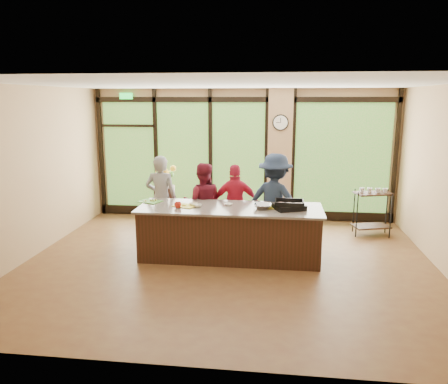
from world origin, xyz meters
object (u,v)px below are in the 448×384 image
(cook_left, at_px, (161,198))
(bar_cart, at_px, (372,207))
(flower_stand, at_px, (165,206))
(roasting_pan, at_px, (289,207))
(island_base, at_px, (230,233))
(cook_right, at_px, (275,201))

(cook_left, relative_size, bar_cart, 1.71)
(bar_cart, bearing_deg, flower_stand, 161.22)
(roasting_pan, bearing_deg, cook_left, 137.56)
(cook_left, distance_m, flower_stand, 1.15)
(island_base, relative_size, bar_cart, 3.12)
(cook_right, xyz_separation_m, flower_stand, (-2.44, 1.18, -0.46))
(flower_stand, relative_size, bar_cart, 0.87)
(cook_left, distance_m, roasting_pan, 2.61)
(cook_left, height_order, roasting_pan, cook_left)
(roasting_pan, xyz_separation_m, flower_stand, (-2.68, 1.90, -0.53))
(flower_stand, distance_m, bar_cart, 4.43)
(island_base, height_order, cook_right, cook_right)
(roasting_pan, distance_m, flower_stand, 3.33)
(flower_stand, xyz_separation_m, bar_cart, (4.42, -0.21, 0.16))
(island_base, distance_m, bar_cart, 3.22)
(island_base, height_order, roasting_pan, roasting_pan)
(roasting_pan, bearing_deg, bar_cart, 20.61)
(roasting_pan, relative_size, flower_stand, 0.56)
(cook_left, relative_size, flower_stand, 1.96)
(cook_left, bearing_deg, flower_stand, -78.26)
(cook_right, height_order, flower_stand, cook_right)
(cook_right, relative_size, roasting_pan, 3.65)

